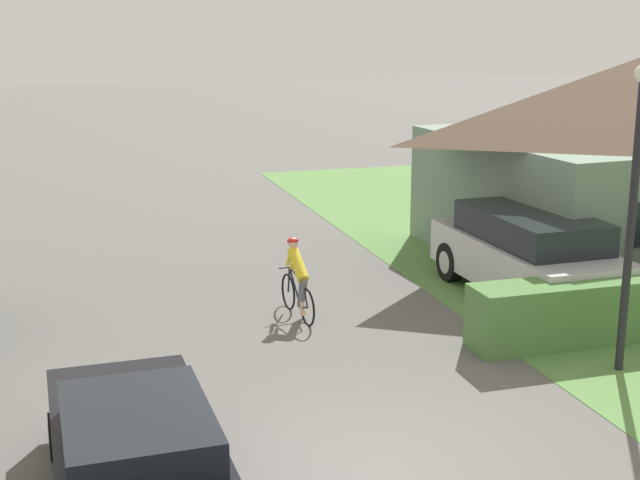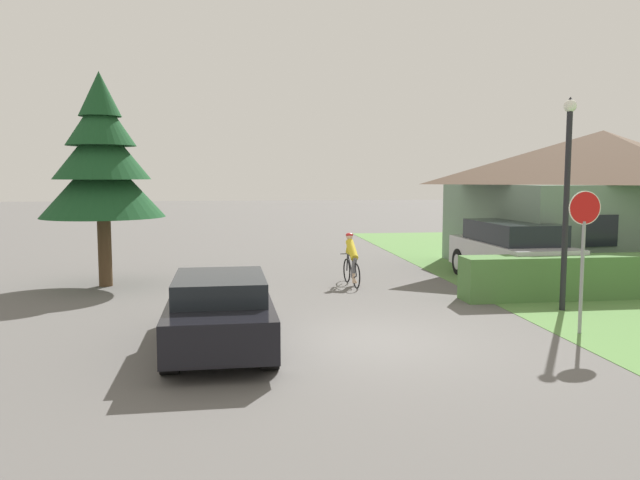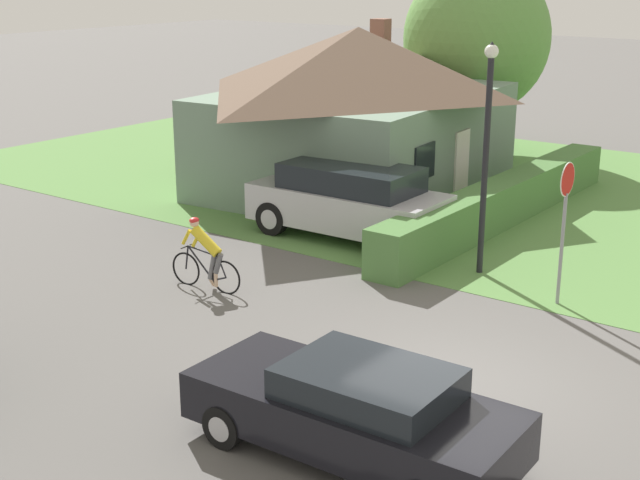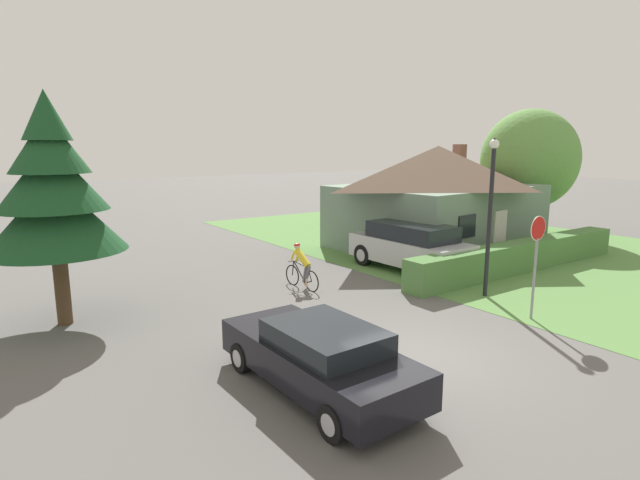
{
  "view_description": "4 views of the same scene",
  "coord_description": "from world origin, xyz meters",
  "px_view_note": "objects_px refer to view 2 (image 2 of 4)",
  "views": [
    {
      "loc": [
        -3.29,
        -9.31,
        5.46
      ],
      "look_at": [
        0.93,
        4.64,
        1.83
      ],
      "focal_mm": 50.0,
      "sensor_mm": 36.0,
      "label": 1
    },
    {
      "loc": [
        -2.29,
        -11.28,
        3.09
      ],
      "look_at": [
        -0.29,
        3.76,
        1.55
      ],
      "focal_mm": 35.0,
      "sensor_mm": 36.0,
      "label": 2
    },
    {
      "loc": [
        -11.41,
        -5.92,
        6.33
      ],
      "look_at": [
        0.17,
        2.65,
        1.87
      ],
      "focal_mm": 50.0,
      "sensor_mm": 36.0,
      "label": 3
    },
    {
      "loc": [
        -7.7,
        -7.28,
        4.58
      ],
      "look_at": [
        0.55,
        4.51,
        1.9
      ],
      "focal_mm": 28.0,
      "sensor_mm": 36.0,
      "label": 4
    }
  ],
  "objects_px": {
    "stop_sign": "(584,235)",
    "conifer_tall_near": "(102,162)",
    "cottage_house": "(600,197)",
    "parked_suv_right": "(511,251)",
    "street_lamp": "(567,186)",
    "cyclist": "(352,260)",
    "sedan_left_lane": "(220,310)"
  },
  "relations": [
    {
      "from": "cottage_house",
      "to": "sedan_left_lane",
      "type": "relative_size",
      "value": 2.15
    },
    {
      "from": "sedan_left_lane",
      "to": "cyclist",
      "type": "xyz_separation_m",
      "value": [
        3.55,
        6.08,
        0.04
      ]
    },
    {
      "from": "cyclist",
      "to": "conifer_tall_near",
      "type": "bearing_deg",
      "value": 78.86
    },
    {
      "from": "stop_sign",
      "to": "street_lamp",
      "type": "xyz_separation_m",
      "value": [
        0.77,
        2.06,
        0.93
      ]
    },
    {
      "from": "conifer_tall_near",
      "to": "street_lamp",
      "type": "bearing_deg",
      "value": -23.15
    },
    {
      "from": "conifer_tall_near",
      "to": "cyclist",
      "type": "bearing_deg",
      "value": -6.24
    },
    {
      "from": "parked_suv_right",
      "to": "cottage_house",
      "type": "bearing_deg",
      "value": -59.01
    },
    {
      "from": "cottage_house",
      "to": "conifer_tall_near",
      "type": "height_order",
      "value": "conifer_tall_near"
    },
    {
      "from": "sedan_left_lane",
      "to": "parked_suv_right",
      "type": "relative_size",
      "value": 0.95
    },
    {
      "from": "cyclist",
      "to": "sedan_left_lane",
      "type": "bearing_deg",
      "value": 144.8
    },
    {
      "from": "cottage_house",
      "to": "sedan_left_lane",
      "type": "xyz_separation_m",
      "value": [
        -12.63,
        -8.55,
        -1.73
      ]
    },
    {
      "from": "stop_sign",
      "to": "conifer_tall_near",
      "type": "relative_size",
      "value": 0.47
    },
    {
      "from": "sedan_left_lane",
      "to": "parked_suv_right",
      "type": "height_order",
      "value": "parked_suv_right"
    },
    {
      "from": "cottage_house",
      "to": "cyclist",
      "type": "height_order",
      "value": "cottage_house"
    },
    {
      "from": "cyclist",
      "to": "parked_suv_right",
      "type": "relative_size",
      "value": 0.36
    },
    {
      "from": "cottage_house",
      "to": "conifer_tall_near",
      "type": "distance_m",
      "value": 16.15
    },
    {
      "from": "stop_sign",
      "to": "conifer_tall_near",
      "type": "height_order",
      "value": "conifer_tall_near"
    },
    {
      "from": "cottage_house",
      "to": "cyclist",
      "type": "bearing_deg",
      "value": -169.59
    },
    {
      "from": "street_lamp",
      "to": "cyclist",
      "type": "bearing_deg",
      "value": 136.43
    },
    {
      "from": "cottage_house",
      "to": "stop_sign",
      "type": "height_order",
      "value": "cottage_house"
    },
    {
      "from": "cottage_house",
      "to": "stop_sign",
      "type": "distance_m",
      "value": 10.25
    },
    {
      "from": "sedan_left_lane",
      "to": "parked_suv_right",
      "type": "bearing_deg",
      "value": -56.08
    },
    {
      "from": "cottage_house",
      "to": "parked_suv_right",
      "type": "xyz_separation_m",
      "value": [
        -4.42,
        -2.76,
        -1.48
      ]
    },
    {
      "from": "sedan_left_lane",
      "to": "street_lamp",
      "type": "xyz_separation_m",
      "value": [
        7.78,
        2.06,
        2.21
      ]
    },
    {
      "from": "cottage_house",
      "to": "conifer_tall_near",
      "type": "bearing_deg",
      "value": -178.73
    },
    {
      "from": "street_lamp",
      "to": "conifer_tall_near",
      "type": "distance_m",
      "value": 12.17
    },
    {
      "from": "cottage_house",
      "to": "conifer_tall_near",
      "type": "relative_size",
      "value": 1.65
    },
    {
      "from": "stop_sign",
      "to": "conifer_tall_near",
      "type": "bearing_deg",
      "value": -33.32
    },
    {
      "from": "parked_suv_right",
      "to": "street_lamp",
      "type": "bearing_deg",
      "value": 172.33
    },
    {
      "from": "street_lamp",
      "to": "parked_suv_right",
      "type": "bearing_deg",
      "value": 83.35
    },
    {
      "from": "parked_suv_right",
      "to": "conifer_tall_near",
      "type": "xyz_separation_m",
      "value": [
        -11.61,
        1.05,
        2.57
      ]
    },
    {
      "from": "stop_sign",
      "to": "street_lamp",
      "type": "height_order",
      "value": "street_lamp"
    }
  ]
}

